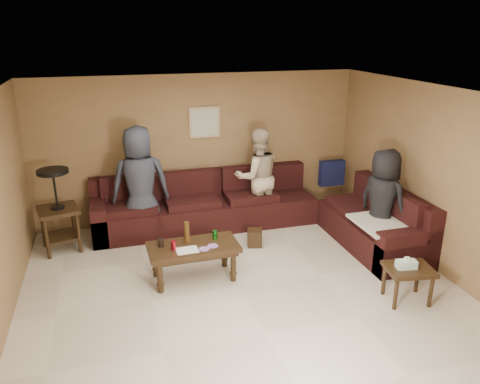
{
  "coord_description": "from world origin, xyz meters",
  "views": [
    {
      "loc": [
        -1.48,
        -5.15,
        3.22
      ],
      "look_at": [
        0.25,
        0.85,
        1.0
      ],
      "focal_mm": 35.0,
      "sensor_mm": 36.0,
      "label": 1
    }
  ],
  "objects": [
    {
      "name": "room",
      "position": [
        0.0,
        0.0,
        1.66
      ],
      "size": [
        5.6,
        5.5,
        2.5
      ],
      "color": "beige",
      "rests_on": "ground"
    },
    {
      "name": "sectional_sofa",
      "position": [
        0.81,
        1.52,
        0.33
      ],
      "size": [
        4.65,
        2.9,
        0.97
      ],
      "color": "black",
      "rests_on": "ground"
    },
    {
      "name": "coffee_table",
      "position": [
        -0.53,
        0.38,
        0.42
      ],
      "size": [
        1.2,
        0.62,
        0.78
      ],
      "rotation": [
        0.0,
        0.0,
        0.02
      ],
      "color": "black",
      "rests_on": "ground"
    },
    {
      "name": "end_table_left",
      "position": [
        -2.29,
        1.79,
        0.67
      ],
      "size": [
        0.66,
        0.66,
        1.27
      ],
      "rotation": [
        0.0,
        0.0,
        0.21
      ],
      "color": "black",
      "rests_on": "ground"
    },
    {
      "name": "side_table_right",
      "position": [
        1.88,
        -0.88,
        0.4
      ],
      "size": [
        0.62,
        0.53,
        0.6
      ],
      "rotation": [
        0.0,
        0.0,
        -0.16
      ],
      "color": "black",
      "rests_on": "ground"
    },
    {
      "name": "waste_bin",
      "position": [
        0.56,
        1.11,
        0.13
      ],
      "size": [
        0.27,
        0.27,
        0.26
      ],
      "primitive_type": "cube",
      "rotation": [
        0.0,
        0.0,
        -0.26
      ],
      "color": "black",
      "rests_on": "ground"
    },
    {
      "name": "wall_art",
      "position": [
        0.1,
        2.48,
        1.7
      ],
      "size": [
        0.52,
        0.04,
        0.52
      ],
      "color": "tan",
      "rests_on": "ground"
    },
    {
      "name": "person_left",
      "position": [
        -1.06,
        1.89,
        0.91
      ],
      "size": [
        0.9,
        0.59,
        1.82
      ],
      "primitive_type": "imported",
      "rotation": [
        0.0,
        0.0,
        3.12
      ],
      "color": "#292E39",
      "rests_on": "ground"
    },
    {
      "name": "person_middle",
      "position": [
        0.88,
        1.98,
        0.83
      ],
      "size": [
        0.82,
        0.64,
        1.65
      ],
      "primitive_type": "imported",
      "rotation": [
        0.0,
        0.0,
        3.16
      ],
      "color": "#BEAA8D",
      "rests_on": "ground"
    },
    {
      "name": "person_right",
      "position": [
        2.28,
        0.39,
        0.8
      ],
      "size": [
        0.77,
        0.91,
        1.6
      ],
      "primitive_type": "imported",
      "rotation": [
        0.0,
        0.0,
        1.96
      ],
      "color": "black",
      "rests_on": "ground"
    }
  ]
}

